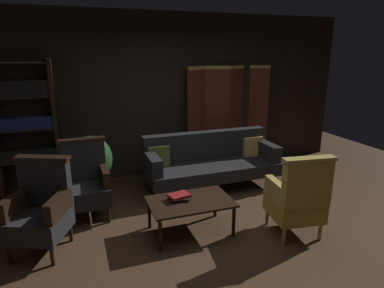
% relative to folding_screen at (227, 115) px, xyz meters
% --- Properties ---
extents(ground_plane, '(10.00, 10.00, 0.00)m').
position_rel_folding_screen_xyz_m(ground_plane, '(-1.25, -2.32, -0.99)').
color(ground_plane, '#3D2819').
extents(back_wall, '(7.20, 0.10, 2.80)m').
position_rel_folding_screen_xyz_m(back_wall, '(-1.25, 0.13, 0.41)').
color(back_wall, black).
rests_on(back_wall, ground_plane).
extents(folding_screen, '(1.70, 0.34, 1.90)m').
position_rel_folding_screen_xyz_m(folding_screen, '(0.00, 0.00, 0.00)').
color(folding_screen, '#5B2319').
rests_on(folding_screen, ground_plane).
extents(bookshelf, '(0.90, 0.32, 2.05)m').
position_rel_folding_screen_xyz_m(bookshelf, '(-3.40, -0.13, 0.10)').
color(bookshelf, black).
rests_on(bookshelf, ground_plane).
extents(velvet_couch, '(2.12, 0.78, 0.88)m').
position_rel_folding_screen_xyz_m(velvet_couch, '(-0.70, -0.87, -0.53)').
color(velvet_couch, black).
rests_on(velvet_couch, ground_plane).
extents(coffee_table, '(1.00, 0.64, 0.42)m').
position_rel_folding_screen_xyz_m(coffee_table, '(-1.48, -2.11, -0.61)').
color(coffee_table, black).
rests_on(coffee_table, ground_plane).
extents(armchair_gilt_accent, '(0.66, 0.65, 1.04)m').
position_rel_folding_screen_xyz_m(armchair_gilt_accent, '(-0.32, -2.60, -0.50)').
color(armchair_gilt_accent, tan).
rests_on(armchair_gilt_accent, ground_plane).
extents(armchair_wing_left, '(0.76, 0.76, 1.04)m').
position_rel_folding_screen_xyz_m(armchair_wing_left, '(-3.14, -1.88, -0.50)').
color(armchair_wing_left, black).
rests_on(armchair_wing_left, ground_plane).
extents(armchair_wing_right, '(0.60, 0.59, 1.04)m').
position_rel_folding_screen_xyz_m(armchair_wing_right, '(-2.64, -1.24, -0.50)').
color(armchair_wing_right, black).
rests_on(armchair_wing_right, ground_plane).
extents(potted_plant, '(0.63, 0.63, 0.93)m').
position_rel_folding_screen_xyz_m(potted_plant, '(-2.52, -0.53, -0.45)').
color(potted_plant, brown).
rests_on(potted_plant, ground_plane).
extents(book_black_cloth, '(0.25, 0.23, 0.04)m').
position_rel_folding_screen_xyz_m(book_black_cloth, '(-1.60, -2.04, -0.55)').
color(book_black_cloth, black).
rests_on(book_black_cloth, coffee_table).
extents(book_red_leather, '(0.28, 0.23, 0.03)m').
position_rel_folding_screen_xyz_m(book_red_leather, '(-1.60, -2.04, -0.51)').
color(book_red_leather, maroon).
rests_on(book_red_leather, book_black_cloth).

